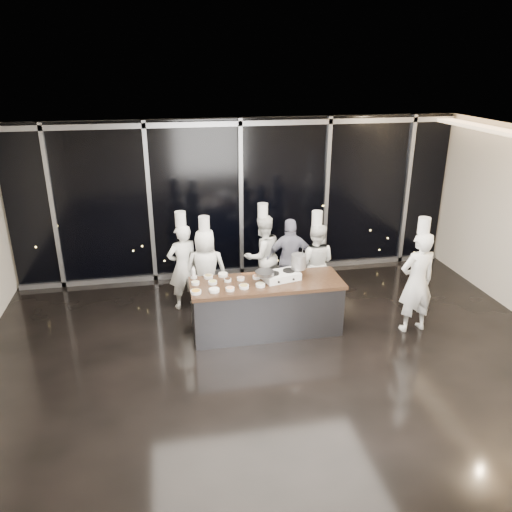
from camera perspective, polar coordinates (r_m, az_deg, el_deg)
The scene contains 15 objects.
ground at distance 7.69m, azimuth 2.59°, elevation -11.81°, with size 9.00×9.00×0.00m, color black.
room_shell at distance 6.77m, azimuth 4.35°, elevation 4.47°, with size 9.02×7.02×3.21m.
window_wall at distance 10.14m, azimuth -1.77°, elevation 6.48°, with size 8.90×0.11×3.20m.
demo_counter at distance 8.22m, azimuth 1.18°, elevation -5.79°, with size 2.46×0.86×0.90m.
stove at distance 8.10m, azimuth 2.87°, elevation -2.25°, with size 0.64×0.48×0.14m.
frying_pan at distance 7.93m, azimuth 0.95°, elevation -1.96°, with size 0.55×0.37×0.05m.
stock_pot at distance 8.15m, azimuth 4.90°, elevation -0.64°, with size 0.24×0.24×0.24m, color #A5A5A7.
prep_bowls at distance 7.94m, azimuth -3.44°, elevation -3.07°, with size 1.39×0.74×0.05m.
squeeze_bottle at distance 8.15m, azimuth -7.15°, elevation -1.90°, with size 0.06×0.06×0.23m.
chef_far_left at distance 8.98m, azimuth -8.33°, elevation -1.07°, with size 0.67×0.54×1.81m.
chef_left at distance 8.89m, azimuth -5.75°, elevation -1.48°, with size 0.79×0.56×1.74m.
chef_center at distance 9.37m, azimuth 0.75°, elevation 0.07°, with size 0.93×0.82×1.81m.
guest at distance 9.25m, azimuth 3.95°, elevation -0.39°, with size 0.96×0.51×1.56m.
chef_right at distance 9.19m, azimuth 6.76°, elevation -0.73°, with size 0.90×0.82×1.74m.
chef_side at distance 8.50m, azimuth 17.91°, elevation -2.74°, with size 0.68×0.49×1.96m.
Camera 1 is at (-1.55, -6.25, 4.21)m, focal length 35.00 mm.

